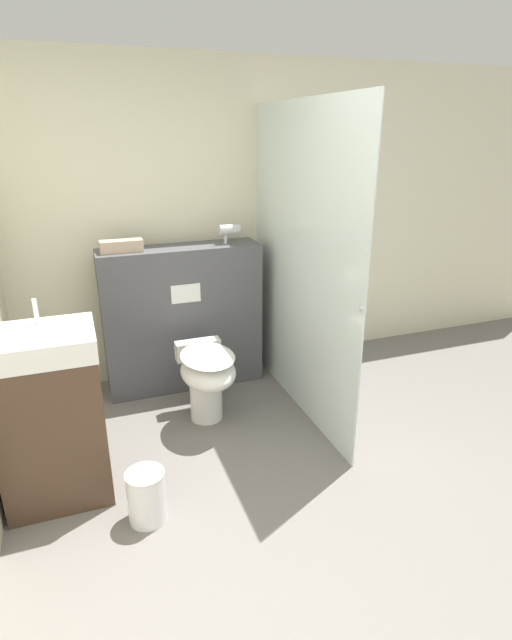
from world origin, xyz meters
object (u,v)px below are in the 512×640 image
Objects in this scene: hair_drier at (230,230)px; waste_bin at (147,496)px; toilet at (207,376)px; sink_vanity at (51,417)px.

waste_bin is at bearing -122.95° from hair_drier.
toilet is 0.50× the size of sink_vanity.
waste_bin is (-0.56, -0.84, -0.21)m from toilet.
hair_drier is at bearing 57.05° from waste_bin.
toilet is 3.07× the size of hair_drier.
hair_drier reaches higher than toilet.
sink_vanity is 6.09× the size of hair_drier.
hair_drier is at bearing 37.81° from sink_vanity.
sink_vanity reaches higher than toilet.
hair_drier reaches higher than waste_bin.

